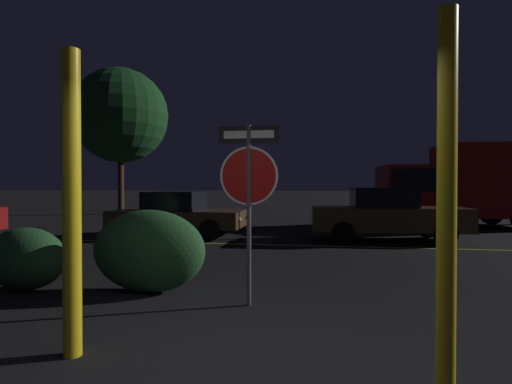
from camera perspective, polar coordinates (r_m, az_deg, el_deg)
ground_plane at (r=3.65m, az=-2.83°, el=-24.29°), size 260.00×260.00×0.00m
road_center_stripe at (r=10.54m, az=5.31°, el=-7.59°), size 42.75×0.12×0.01m
stop_sign at (r=5.15m, az=-1.03°, el=1.97°), size 0.80×0.06×2.34m
yellow_pole_left at (r=3.99m, az=-24.83°, el=-1.46°), size 0.16×0.16×2.79m
yellow_pole_right at (r=3.03m, az=25.57°, el=-2.39°), size 0.13×0.13×2.76m
hedge_bush_1 at (r=6.94m, az=-30.02°, el=-8.24°), size 1.23×0.77×0.93m
hedge_bush_2 at (r=6.09m, az=-15.06°, el=-8.12°), size 1.69×0.82×1.21m
passing_car_2 at (r=12.60m, az=-11.09°, el=-3.11°), size 4.10×2.03×1.38m
passing_car_3 at (r=11.92m, az=18.12°, el=-3.07°), size 4.37×1.94×1.51m
delivery_truck at (r=16.96m, az=27.12°, el=1.00°), size 5.93×2.88×3.10m
tree_1 at (r=23.58m, az=-18.79°, el=10.26°), size 5.18×5.18×8.02m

